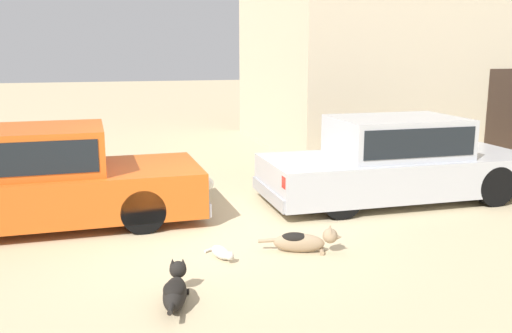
# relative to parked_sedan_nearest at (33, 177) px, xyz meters

# --- Properties ---
(ground_plane) EXTENTS (80.00, 80.00, 0.00)m
(ground_plane) POSITION_rel_parked_sedan_nearest_xyz_m (2.40, -1.15, -0.73)
(ground_plane) COLOR tan
(parked_sedan_nearest) EXTENTS (4.81, 1.92, 1.44)m
(parked_sedan_nearest) POSITION_rel_parked_sedan_nearest_xyz_m (0.00, 0.00, 0.00)
(parked_sedan_nearest) COLOR #D15619
(parked_sedan_nearest) RESTS_ON ground_plane
(parked_sedan_second) EXTENTS (4.71, 1.76, 1.42)m
(parked_sedan_second) POSITION_rel_parked_sedan_nearest_xyz_m (5.80, -0.12, -0.02)
(parked_sedan_second) COLOR #B2B5BA
(parked_sedan_second) RESTS_ON ground_plane
(apartment_block) EXTENTS (14.31, 6.06, 7.18)m
(apartment_block) POSITION_rel_parked_sedan_nearest_xyz_m (12.37, 5.69, 2.86)
(apartment_block) COLOR beige
(apartment_block) RESTS_ON ground_plane
(stray_dog_spotted) EXTENTS (0.37, 1.01, 0.36)m
(stray_dog_spotted) POSITION_rel_parked_sedan_nearest_xyz_m (1.63, -3.18, -0.57)
(stray_dog_spotted) COLOR black
(stray_dog_spotted) RESTS_ON ground_plane
(stray_dog_tan) EXTENTS (1.02, 0.44, 0.36)m
(stray_dog_tan) POSITION_rel_parked_sedan_nearest_xyz_m (3.40, -2.12, -0.57)
(stray_dog_tan) COLOR #997F60
(stray_dog_tan) RESTS_ON ground_plane
(stray_cat) EXTENTS (0.30, 0.62, 0.16)m
(stray_cat) POSITION_rel_parked_sedan_nearest_xyz_m (2.34, -2.05, -0.65)
(stray_cat) COLOR beige
(stray_cat) RESTS_ON ground_plane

